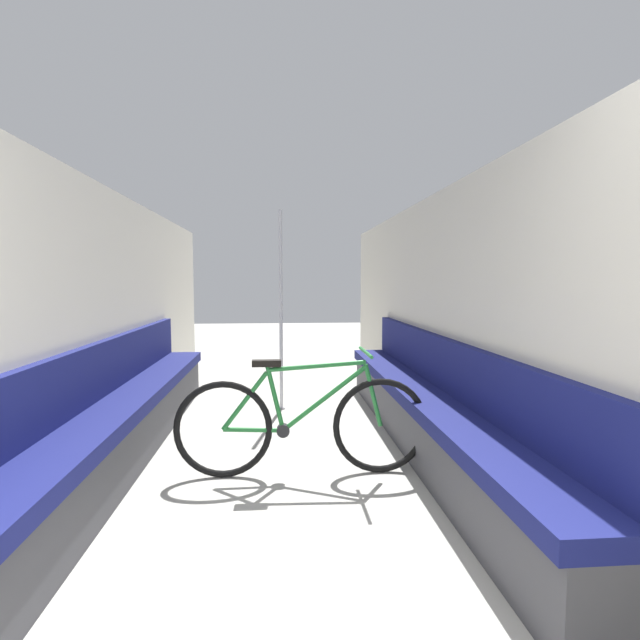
% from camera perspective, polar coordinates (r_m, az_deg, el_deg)
% --- Properties ---
extents(wall_left, '(0.10, 8.90, 2.11)m').
position_cam_1_polar(wall_left, '(3.97, -25.57, -0.33)').
color(wall_left, beige).
rests_on(wall_left, ground).
extents(wall_right, '(0.10, 8.90, 2.11)m').
position_cam_1_polar(wall_right, '(3.96, 15.92, -0.07)').
color(wall_right, beige).
rests_on(wall_right, ground).
extents(bench_seat_row_left, '(0.42, 4.55, 0.91)m').
position_cam_1_polar(bench_seat_row_left, '(4.12, -21.58, -10.50)').
color(bench_seat_row_left, '#3D3D42').
rests_on(bench_seat_row_left, ground).
extents(bench_seat_row_right, '(0.42, 4.55, 0.91)m').
position_cam_1_polar(bench_seat_row_right, '(4.11, 12.06, -10.30)').
color(bench_seat_row_right, '#3D3D42').
rests_on(bench_seat_row_right, ground).
extents(bicycle, '(1.78, 0.46, 0.88)m').
position_cam_1_polar(bicycle, '(3.55, -2.03, -11.79)').
color(bicycle, black).
rests_on(bicycle, ground).
extents(grab_pole_near, '(0.08, 0.08, 2.09)m').
position_cam_1_polar(grab_pole_near, '(5.24, -4.49, 0.76)').
color(grab_pole_near, gray).
rests_on(grab_pole_near, ground).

